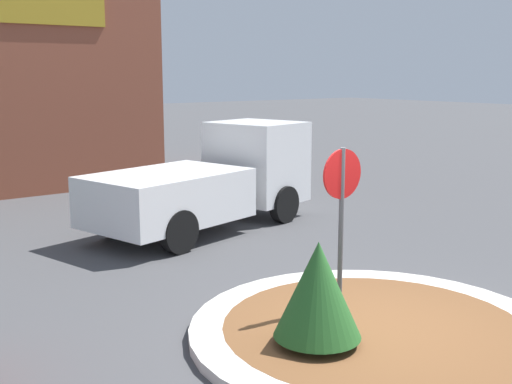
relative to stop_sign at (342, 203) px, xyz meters
name	(u,v)px	position (x,y,z in m)	size (l,w,h in m)	color
ground_plane	(374,336)	(0.02, -0.66, -1.69)	(120.00, 120.00, 0.00)	#474749
traffic_island	(375,331)	(0.02, -0.66, -1.62)	(4.92, 4.92, 0.15)	beige
stop_sign	(342,203)	(0.00, 0.00, 0.00)	(0.68, 0.07, 2.46)	#4C4C51
island_shrub	(318,289)	(-0.98, -0.62, -0.85)	(1.09, 1.09, 1.30)	brown
utility_truck	(213,180)	(1.68, 5.77, -0.61)	(5.78, 3.30, 2.28)	white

